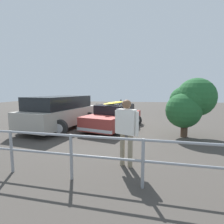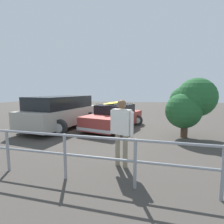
% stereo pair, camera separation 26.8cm
% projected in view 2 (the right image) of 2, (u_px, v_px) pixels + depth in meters
% --- Properties ---
extents(ground_plane, '(44.00, 44.00, 0.02)m').
position_uv_depth(ground_plane, '(117.00, 127.00, 9.83)').
color(ground_plane, '#423D38').
rests_on(ground_plane, ground).
extents(sedan_car, '(3.07, 4.49, 1.55)m').
position_uv_depth(sedan_car, '(114.00, 117.00, 9.52)').
color(sedan_car, '#9E3833').
rests_on(sedan_car, ground).
extents(suv_car, '(3.24, 5.00, 1.73)m').
position_uv_depth(suv_car, '(61.00, 112.00, 9.43)').
color(suv_car, '#9E998E').
rests_on(suv_car, ground).
extents(person_bystander, '(0.64, 0.40, 1.80)m').
position_uv_depth(person_bystander, '(122.00, 127.00, 4.60)').
color(person_bystander, gray).
rests_on(person_bystander, ground).
extents(railing_fence, '(9.70, 0.79, 1.06)m').
position_uv_depth(railing_fence, '(65.00, 149.00, 3.98)').
color(railing_fence, gray).
rests_on(railing_fence, ground).
extents(bush_near_left, '(2.15, 1.85, 2.58)m').
position_uv_depth(bush_near_left, '(190.00, 102.00, 7.48)').
color(bush_near_left, '#4C3828').
rests_on(bush_near_left, ground).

